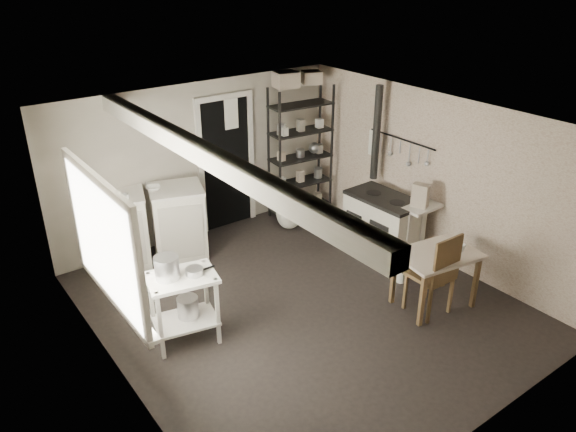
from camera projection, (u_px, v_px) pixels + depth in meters
floor at (302, 305)px, 6.90m from camera, size 5.00×5.00×0.00m
ceiling at (305, 123)px, 5.91m from camera, size 5.00×5.00×0.00m
wall_back at (199, 161)px, 8.22m from camera, size 4.50×0.02×2.30m
wall_front at (491, 329)px, 4.59m from camera, size 4.50×0.02×2.30m
wall_left at (112, 284)px, 5.20m from camera, size 0.02×5.00×2.30m
wall_right at (434, 178)px, 7.61m from camera, size 0.02×5.00×2.30m
window at (103, 242)px, 5.21m from camera, size 0.12×1.76×1.28m
doorway at (227, 165)px, 8.50m from camera, size 0.96×0.10×2.08m
ceiling_beam at (205, 155)px, 5.31m from camera, size 0.18×5.00×0.18m
wallpaper_panel at (434, 178)px, 7.61m from camera, size 0.01×5.00×2.30m
utensil_rail at (401, 140)px, 7.84m from camera, size 0.06×1.20×0.44m
prep_table at (185, 310)px, 6.12m from camera, size 0.82×0.66×0.83m
stockpot at (167, 269)px, 5.86m from camera, size 0.26×0.26×0.28m
saucepan at (194, 273)px, 5.96m from camera, size 0.21×0.21×0.11m
bucket at (188, 308)px, 6.19m from camera, size 0.31×0.31×0.26m
base_cabinets at (150, 229)px, 7.76m from camera, size 1.69×1.13×1.03m
mixing_bowl at (154, 195)px, 7.60m from camera, size 0.32×0.32×0.06m
counter_cup at (126, 205)px, 7.27m from camera, size 0.15×0.15×0.09m
shelf_rack at (300, 159)px, 8.89m from camera, size 1.03×0.48×2.11m
shelf_jar at (285, 138)px, 8.49m from camera, size 0.09×0.09×0.19m
storage_box_a at (286, 94)px, 8.34m from camera, size 0.39×0.36×0.23m
storage_box_b at (311, 91)px, 8.59m from camera, size 0.37×0.36×0.18m
stove at (383, 223)px, 7.96m from camera, size 0.63×1.10×0.84m
stovepipe at (376, 133)px, 7.97m from camera, size 0.15×0.15×1.52m
side_ledge at (420, 234)px, 7.69m from camera, size 0.56×0.32×0.85m
oats_box at (420, 195)px, 7.43m from camera, size 0.20×0.25×0.32m
work_table at (435, 278)px, 6.76m from camera, size 1.04×0.80×0.72m
table_cup at (461, 245)px, 6.61m from camera, size 0.12×0.12×0.09m
chair at (430, 276)px, 6.60m from camera, size 0.45×0.47×1.07m
flour_sack at (290, 214)px, 8.71m from camera, size 0.50×0.45×0.53m
floor_crock at (401, 276)px, 7.36m from camera, size 0.15×0.15×0.16m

